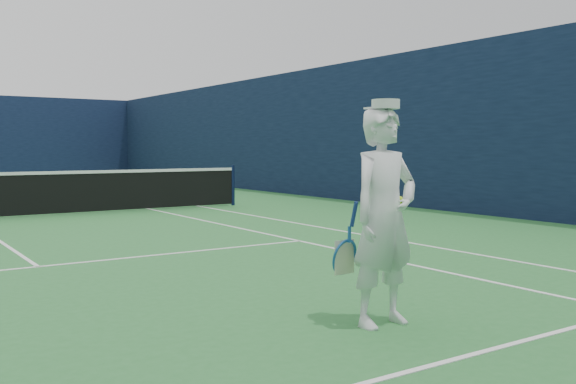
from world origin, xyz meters
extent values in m
cube|color=white|center=(5.49, 0.00, 0.00)|extent=(0.06, 23.83, 0.01)
cube|color=white|center=(4.12, 0.00, 0.00)|extent=(0.06, 23.77, 0.01)
cube|color=white|center=(0.00, -6.40, 0.00)|extent=(8.23, 0.06, 0.01)
cube|color=#0D1933|center=(10.00, 0.00, 2.00)|extent=(0.12, 36.12, 4.00)
cylinder|color=#141E4C|center=(6.40, 0.00, 0.54)|extent=(0.09, 0.09, 1.07)
imported|color=white|center=(1.89, -10.90, 0.95)|extent=(0.71, 0.48, 1.89)
cylinder|color=white|center=(1.89, -10.90, 1.91)|extent=(0.24, 0.24, 0.08)
cube|color=white|center=(1.88, -10.77, 1.88)|extent=(0.18, 0.11, 0.02)
cylinder|color=navy|center=(1.60, -10.83, 0.98)|extent=(0.04, 0.09, 0.22)
cube|color=#1B5094|center=(1.60, -10.77, 0.80)|extent=(0.02, 0.02, 0.14)
torus|color=#1B5094|center=(1.60, -10.71, 0.60)|extent=(0.30, 0.11, 0.29)
cube|color=beige|center=(1.60, -10.71, 0.60)|extent=(0.22, 0.01, 0.30)
sphere|color=#CEF51B|center=(2.14, -10.79, 1.04)|extent=(0.07, 0.07, 0.07)
sphere|color=#CEF51B|center=(2.19, -10.77, 1.07)|extent=(0.07, 0.07, 0.07)
camera|label=1|loc=(-1.86, -15.01, 1.55)|focal=40.00mm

